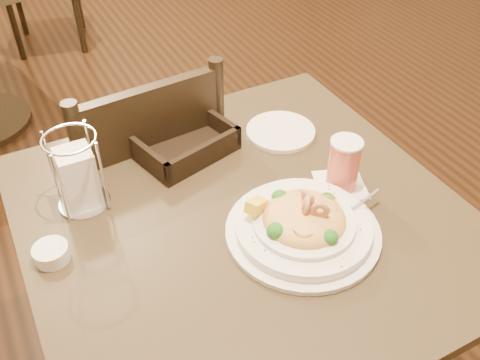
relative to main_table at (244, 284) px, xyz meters
name	(u,v)px	position (x,y,z in m)	size (l,w,h in m)	color
main_table	(244,284)	(0.00, 0.00, 0.00)	(0.90, 0.90, 0.74)	black
dining_chair_near	(144,191)	(-0.09, 0.44, -0.01)	(0.45, 0.45, 0.93)	black
pasta_bowl	(303,224)	(0.08, -0.11, 0.26)	(0.35, 0.32, 0.10)	white
drink_glass	(344,164)	(0.24, -0.02, 0.30)	(0.14, 0.14, 0.12)	white
bread_basket	(183,143)	(-0.03, 0.27, 0.26)	(0.26, 0.23, 0.06)	black
napkin_caddy	(78,177)	(-0.29, 0.19, 0.31)	(0.11, 0.11, 0.18)	silver
side_plate	(281,131)	(0.22, 0.22, 0.24)	(0.18, 0.18, 0.01)	white
butter_ramekin	(51,253)	(-0.39, 0.06, 0.25)	(0.07, 0.07, 0.03)	white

